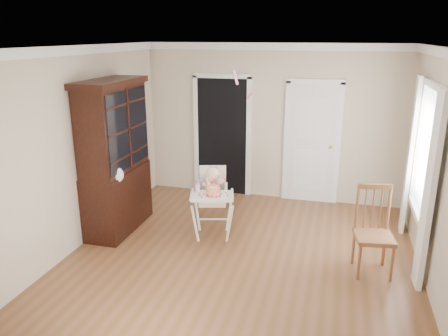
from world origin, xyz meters
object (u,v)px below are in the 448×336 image
(high_chair, at_px, (213,195))
(sippy_cup, at_px, (197,186))
(china_cabinet, at_px, (115,157))
(dining_chair, at_px, (374,234))
(cake, at_px, (213,191))

(high_chair, xyz_separation_m, sippy_cup, (-0.17, -0.15, 0.16))
(sippy_cup, bearing_deg, china_cabinet, 177.82)
(dining_chair, bearing_deg, high_chair, 159.50)
(dining_chair, bearing_deg, cake, 164.87)
(sippy_cup, height_order, china_cabinet, china_cabinet)
(cake, xyz_separation_m, sippy_cup, (-0.25, 0.06, 0.03))
(cake, distance_m, sippy_cup, 0.26)
(sippy_cup, height_order, dining_chair, dining_chair)
(high_chair, bearing_deg, cake, -85.81)
(high_chair, height_order, dining_chair, dining_chair)
(cake, distance_m, china_cabinet, 1.56)
(high_chair, bearing_deg, sippy_cup, -153.04)
(cake, bearing_deg, sippy_cup, 165.87)
(china_cabinet, relative_size, dining_chair, 2.05)
(china_cabinet, height_order, dining_chair, china_cabinet)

